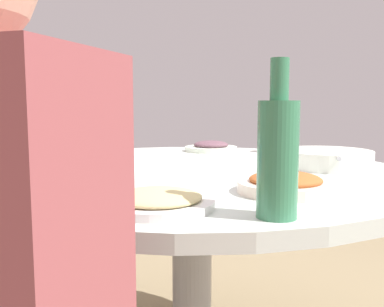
# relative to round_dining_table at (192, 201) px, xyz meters

# --- Properties ---
(round_dining_table) EXTENTS (1.36, 1.36, 0.76)m
(round_dining_table) POSITION_rel_round_dining_table_xyz_m (0.00, 0.00, 0.00)
(round_dining_table) COLOR #99999E
(round_dining_table) RESTS_ON ground
(rice_bowl) EXTENTS (0.26, 0.26, 0.10)m
(rice_bowl) POSITION_rel_round_dining_table_xyz_m (0.38, 0.20, 0.15)
(rice_bowl) COLOR #B2B5BA
(rice_bowl) RESTS_ON round_dining_table
(soup_bowl) EXTENTS (0.29, 0.30, 0.06)m
(soup_bowl) POSITION_rel_round_dining_table_xyz_m (-0.37, -0.22, 0.13)
(soup_bowl) COLOR white
(soup_bowl) RESTS_ON round_dining_table
(dish_stirfry) EXTENTS (0.22, 0.22, 0.05)m
(dish_stirfry) POSITION_rel_round_dining_table_xyz_m (-0.35, 0.23, 0.12)
(dish_stirfry) COLOR silver
(dish_stirfry) RESTS_ON round_dining_table
(dish_noodles) EXTENTS (0.23, 0.23, 0.04)m
(dish_noodles) POSITION_rel_round_dining_table_xyz_m (-0.15, 0.49, 0.12)
(dish_noodles) COLOR silver
(dish_noodles) RESTS_ON round_dining_table
(dish_tofu_braise) EXTENTS (0.19, 0.19, 0.04)m
(dish_tofu_braise) POSITION_rel_round_dining_table_xyz_m (0.49, -0.23, 0.12)
(dish_tofu_braise) COLOR white
(dish_tofu_braise) RESTS_ON round_dining_table
(dish_eggplant) EXTENTS (0.22, 0.22, 0.04)m
(dish_eggplant) POSITION_rel_round_dining_table_xyz_m (0.14, -0.49, 0.12)
(dish_eggplant) COLOR silver
(dish_eggplant) RESTS_ON round_dining_table
(green_bottle) EXTENTS (0.07, 0.07, 0.29)m
(green_bottle) POSITION_rel_round_dining_table_xyz_m (-0.38, 0.46, 0.22)
(green_bottle) COLOR #387D56
(green_bottle) RESTS_ON round_dining_table
(tea_cup_near) EXTENTS (0.08, 0.08, 0.07)m
(tea_cup_near) POSITION_rel_round_dining_table_xyz_m (0.25, 0.44, 0.14)
(tea_cup_near) COLOR #2C5495
(tea_cup_near) RESTS_ON round_dining_table
(tea_cup_far) EXTENTS (0.07, 0.07, 0.06)m
(tea_cup_far) POSITION_rel_round_dining_table_xyz_m (-0.09, -0.57, 0.13)
(tea_cup_far) COLOR #CD513A
(tea_cup_far) RESTS_ON round_dining_table
(tea_cup_side) EXTENTS (0.07, 0.07, 0.07)m
(tea_cup_side) POSITION_rel_round_dining_table_xyz_m (0.06, 0.62, 0.14)
(tea_cup_side) COLOR #C14544
(tea_cup_side) RESTS_ON round_dining_table
(stool_for_diner_right) EXTENTS (0.35, 0.35, 0.44)m
(stool_for_diner_right) POSITION_rel_round_dining_table_xyz_m (0.90, -0.11, -0.43)
(stool_for_diner_right) COLOR brown
(stool_for_diner_right) RESTS_ON ground
(diner_right) EXTENTS (0.38, 0.36, 0.76)m
(diner_right) POSITION_rel_round_dining_table_xyz_m (0.90, -0.11, 0.10)
(diner_right) COLOR #2D333D
(diner_right) RESTS_ON stool_for_diner_right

